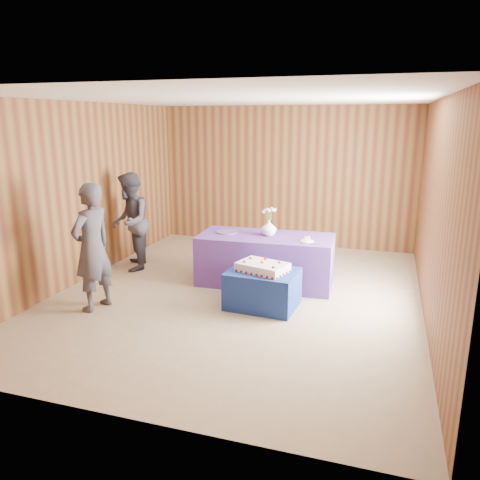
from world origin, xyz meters
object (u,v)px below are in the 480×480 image
at_px(cake_table, 263,289).
at_px(sheet_cake, 263,267).
at_px(serving_table, 265,260).
at_px(guest_left, 92,248).
at_px(vase, 269,228).
at_px(guest_right, 130,222).

height_order(cake_table, sheet_cake, sheet_cake).
xyz_separation_m(serving_table, sheet_cake, (0.19, -0.91, 0.18)).
xyz_separation_m(cake_table, guest_left, (-2.09, -0.73, 0.59)).
relative_size(sheet_cake, vase, 3.20).
bearing_deg(cake_table, vase, 103.55).
distance_m(vase, guest_left, 2.55).
height_order(serving_table, guest_right, guest_right).
bearing_deg(guest_right, sheet_cake, 44.32).
distance_m(serving_table, sheet_cake, 0.95).
bearing_deg(serving_table, guest_left, -142.03).
xyz_separation_m(sheet_cake, vase, (-0.16, 0.95, 0.31)).
bearing_deg(guest_right, cake_table, 44.51).
height_order(vase, guest_left, guest_left).
relative_size(serving_table, sheet_cake, 2.65).
bearing_deg(vase, sheet_cake, -80.45).
bearing_deg(guest_left, guest_right, -154.64).
xyz_separation_m(sheet_cake, guest_right, (-2.50, 0.93, 0.25)).
xyz_separation_m(cake_table, guest_right, (-2.50, 0.92, 0.56)).
bearing_deg(sheet_cake, cake_table, 97.26).
height_order(sheet_cake, guest_left, guest_left).
distance_m(serving_table, guest_right, 2.35).
bearing_deg(vase, guest_right, -179.56).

